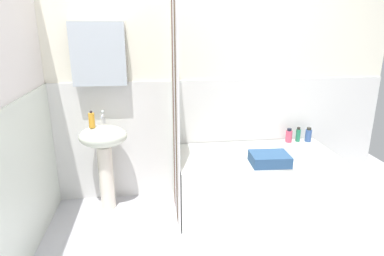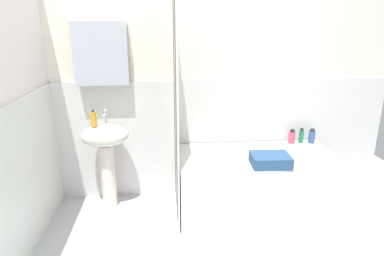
{
  "view_description": "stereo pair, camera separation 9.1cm",
  "coord_description": "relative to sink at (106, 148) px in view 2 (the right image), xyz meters",
  "views": [
    {
      "loc": [
        -0.59,
        -1.95,
        1.72
      ],
      "look_at": [
        -0.25,
        0.66,
        0.9
      ],
      "focal_mm": 31.18,
      "sensor_mm": 36.0,
      "label": 1
    },
    {
      "loc": [
        -0.5,
        -1.96,
        1.72
      ],
      "look_at": [
        -0.25,
        0.66,
        0.9
      ],
      "focal_mm": 31.18,
      "sensor_mm": 36.0,
      "label": 2
    }
  ],
  "objects": [
    {
      "name": "sink",
      "position": [
        0.0,
        0.0,
        0.0
      ],
      "size": [
        0.44,
        0.34,
        0.83
      ],
      "color": "silver",
      "rests_on": "ground_plane"
    },
    {
      "name": "soap_dispenser",
      "position": [
        -0.08,
        -0.03,
        0.29
      ],
      "size": [
        0.05,
        0.05,
        0.16
      ],
      "color": "gold",
      "rests_on": "sink"
    },
    {
      "name": "shampoo_bottle",
      "position": [
        1.95,
        0.12,
        0.02
      ],
      "size": [
        0.05,
        0.05,
        0.15
      ],
      "color": "#207651",
      "rests_on": "bathtub"
    },
    {
      "name": "lotion_bottle",
      "position": [
        1.84,
        0.11,
        0.01
      ],
      "size": [
        0.07,
        0.07,
        0.15
      ],
      "color": "#CC4663",
      "rests_on": "bathtub"
    },
    {
      "name": "wall_left_tiled",
      "position": [
        -0.54,
        -0.69,
        0.51
      ],
      "size": [
        0.07,
        1.81,
        2.4
      ],
      "color": "silver",
      "rests_on": "ground_plane"
    },
    {
      "name": "shower_curtain",
      "position": [
        0.66,
        -0.18,
        0.39
      ],
      "size": [
        0.01,
        0.73,
        2.0
      ],
      "color": "white",
      "rests_on": "ground_plane"
    },
    {
      "name": "wall_back_tiled",
      "position": [
        0.97,
        0.23,
        0.53
      ],
      "size": [
        3.6,
        0.18,
        2.4
      ],
      "color": "white",
      "rests_on": "ground_plane"
    },
    {
      "name": "towel_folded",
      "position": [
        1.45,
        -0.41,
        -0.01
      ],
      "size": [
        0.34,
        0.27,
        0.1
      ],
      "primitive_type": "cube",
      "rotation": [
        0.0,
        0.0,
        -0.05
      ],
      "color": "#2E517C",
      "rests_on": "bathtub"
    },
    {
      "name": "conditioner_bottle",
      "position": [
        2.05,
        0.1,
        0.02
      ],
      "size": [
        0.06,
        0.06,
        0.15
      ],
      "color": "#365595",
      "rests_on": "bathtub"
    },
    {
      "name": "bathtub",
      "position": [
        1.41,
        -0.18,
        -0.33
      ],
      "size": [
        1.48,
        0.73,
        0.56
      ],
      "primitive_type": "cube",
      "color": "silver",
      "rests_on": "ground_plane"
    },
    {
      "name": "faucet",
      "position": [
        0.0,
        0.08,
        0.28
      ],
      "size": [
        0.03,
        0.12,
        0.12
      ],
      "color": "silver",
      "rests_on": "sink"
    }
  ]
}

